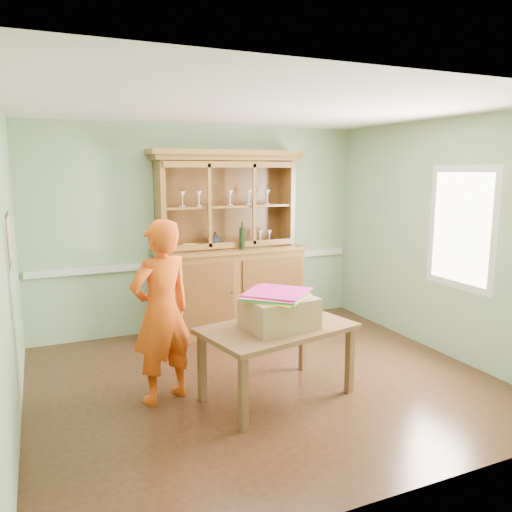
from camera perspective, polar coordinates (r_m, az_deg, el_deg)
name	(u,v)px	position (r m, az deg, el deg)	size (l,w,h in m)	color
floor	(263,381)	(5.25, 0.86, -14.08)	(4.50, 4.50, 0.00)	#4A2A17
ceiling	(264,107)	(4.83, 0.95, 16.63)	(4.50, 4.50, 0.00)	white
wall_back	(202,228)	(6.71, -6.22, 3.16)	(4.50, 4.50, 0.00)	#86A67C
wall_left	(7,269)	(4.44, -26.56, -1.34)	(4.00, 4.00, 0.00)	#86A67C
wall_right	(441,238)	(6.14, 20.40, 1.95)	(4.00, 4.00, 0.00)	#86A67C
wall_front	(399,299)	(3.19, 16.05, -4.77)	(4.50, 4.50, 0.00)	#86A67C
chair_rail	(203,262)	(6.76, -6.08, -0.66)	(4.41, 0.05, 0.08)	silver
framed_map	(10,239)	(4.70, -26.33, 1.73)	(0.03, 0.60, 0.46)	#322314
window_panel	(461,228)	(5.89, 22.36, 2.99)	(0.03, 0.96, 1.36)	silver
china_hutch	(229,269)	(6.63, -3.14, -1.44)	(2.02, 0.67, 2.37)	brown
dining_table	(277,334)	(4.72, 2.45, -8.95)	(1.52, 1.10, 0.69)	brown
cardboard_box	(279,313)	(4.61, 2.66, -6.47)	(0.62, 0.49, 0.29)	#96744D
kite_stack	(275,294)	(4.57, 2.19, -4.41)	(0.73, 0.73, 0.05)	gold
person	(162,312)	(4.65, -10.75, -6.30)	(0.62, 0.41, 1.70)	#DA490D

